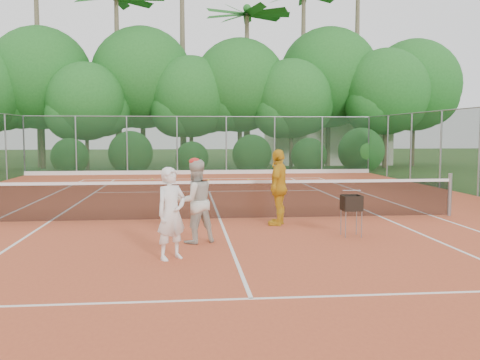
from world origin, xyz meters
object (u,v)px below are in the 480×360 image
(player_white, at_px, (171,213))
(ball_hopper, at_px, (351,204))
(player_center_grp, at_px, (195,201))
(player_yellow, at_px, (279,187))

(player_white, xyz_separation_m, ball_hopper, (3.63, 1.66, -0.10))
(player_white, xyz_separation_m, player_center_grp, (0.42, 1.33, 0.04))
(player_white, height_order, player_center_grp, player_center_grp)
(player_yellow, bearing_deg, player_white, -12.76)
(player_center_grp, relative_size, player_yellow, 0.94)
(player_yellow, xyz_separation_m, ball_hopper, (1.25, -1.53, -0.20))
(player_center_grp, bearing_deg, player_yellow, 43.45)
(player_center_grp, xyz_separation_m, player_yellow, (1.96, 1.86, 0.06))
(player_yellow, bearing_deg, player_center_grp, -22.60)
(player_white, relative_size, player_yellow, 0.89)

